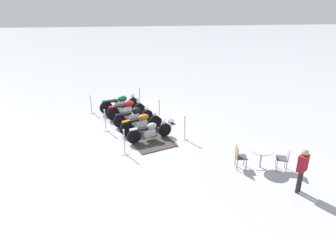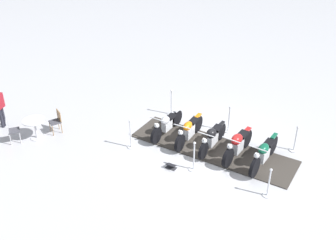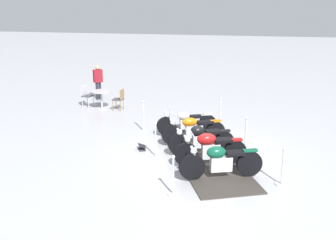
% 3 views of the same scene
% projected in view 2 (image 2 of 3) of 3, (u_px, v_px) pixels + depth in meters
% --- Properties ---
extents(ground_plane, '(80.00, 80.00, 0.00)m').
position_uv_depth(ground_plane, '(212.00, 149.00, 14.59)').
color(ground_plane, '#B2B2B7').
extents(display_platform, '(6.20, 3.88, 0.04)m').
position_uv_depth(display_platform, '(212.00, 148.00, 14.58)').
color(display_platform, '#38332D').
rests_on(display_platform, ground_plane).
extents(motorcycle_chrome, '(1.01, 2.01, 0.92)m').
position_uv_depth(motorcycle_chrome, '(166.00, 124.00, 15.19)').
color(motorcycle_chrome, black).
rests_on(motorcycle_chrome, display_platform).
extents(motorcycle_copper, '(1.07, 1.99, 0.95)m').
position_uv_depth(motorcycle_copper, '(189.00, 130.00, 14.75)').
color(motorcycle_copper, black).
rests_on(motorcycle_copper, display_platform).
extents(motorcycle_black, '(0.97, 1.95, 0.91)m').
position_uv_depth(motorcycle_black, '(212.00, 138.00, 14.31)').
color(motorcycle_black, black).
rests_on(motorcycle_black, display_platform).
extents(motorcycle_maroon, '(0.93, 2.04, 0.99)m').
position_uv_depth(motorcycle_maroon, '(237.00, 145.00, 13.88)').
color(motorcycle_maroon, black).
rests_on(motorcycle_maroon, display_platform).
extents(motorcycle_forest, '(0.95, 2.15, 1.02)m').
position_uv_depth(motorcycle_forest, '(264.00, 153.00, 13.46)').
color(motorcycle_forest, black).
rests_on(motorcycle_forest, display_platform).
extents(stanchion_right_mid, '(0.34, 0.34, 1.10)m').
position_uv_depth(stanchion_right_mid, '(194.00, 161.00, 13.36)').
color(stanchion_right_mid, silver).
rests_on(stanchion_right_mid, ground_plane).
extents(stanchion_left_front, '(0.34, 0.34, 1.12)m').
position_uv_depth(stanchion_left_front, '(171.00, 107.00, 16.61)').
color(stanchion_left_front, silver).
rests_on(stanchion_left_front, ground_plane).
extents(stanchion_right_rear, '(0.28, 0.28, 1.03)m').
position_uv_depth(stanchion_right_rear, '(268.00, 186.00, 12.21)').
color(stanchion_right_rear, silver).
rests_on(stanchion_right_rear, ground_plane).
extents(stanchion_left_rear, '(0.33, 0.33, 1.01)m').
position_uv_depth(stanchion_left_rear, '(295.00, 143.00, 14.35)').
color(stanchion_left_rear, silver).
rests_on(stanchion_left_rear, ground_plane).
extents(stanchion_left_mid, '(0.35, 0.35, 1.09)m').
position_uv_depth(stanchion_left_mid, '(229.00, 123.00, 15.48)').
color(stanchion_left_mid, silver).
rests_on(stanchion_left_mid, ground_plane).
extents(stanchion_right_front, '(0.29, 0.29, 1.14)m').
position_uv_depth(stanchion_right_front, '(131.00, 138.00, 14.47)').
color(stanchion_right_front, silver).
rests_on(stanchion_right_front, ground_plane).
extents(info_placard, '(0.41, 0.33, 0.18)m').
position_uv_depth(info_placard, '(171.00, 167.00, 13.57)').
color(info_placard, '#333338').
rests_on(info_placard, ground_plane).
extents(cafe_table, '(0.87, 0.87, 0.79)m').
position_uv_depth(cafe_table, '(35.00, 124.00, 14.92)').
color(cafe_table, '#B7B7BC').
rests_on(cafe_table, ground_plane).
extents(cafe_chair_near_table, '(0.50, 0.50, 0.94)m').
position_uv_depth(cafe_chair_near_table, '(11.00, 129.00, 14.69)').
color(cafe_chair_near_table, '#B7B7BC').
rests_on(cafe_chair_near_table, ground_plane).
extents(cafe_chair_across_table, '(0.43, 0.43, 0.90)m').
position_uv_depth(cafe_chair_across_table, '(57.00, 120.00, 15.33)').
color(cafe_chair_across_table, olive).
rests_on(cafe_chair_across_table, ground_plane).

